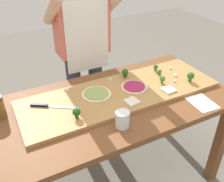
# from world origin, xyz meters

# --- Properties ---
(ground_plane) EXTENTS (8.00, 8.00, 0.00)m
(ground_plane) POSITION_xyz_m (0.00, 0.00, 0.00)
(ground_plane) COLOR #6B665B
(prep_table) EXTENTS (1.54, 0.80, 0.79)m
(prep_table) POSITION_xyz_m (0.00, 0.00, 0.68)
(prep_table) COLOR brown
(prep_table) RESTS_ON ground
(cutting_board) EXTENTS (1.35, 0.45, 0.02)m
(cutting_board) POSITION_xyz_m (0.06, 0.04, 0.80)
(cutting_board) COLOR #B27F47
(cutting_board) RESTS_ON prep_table
(chefs_knife) EXTENTS (0.26, 0.18, 0.02)m
(chefs_knife) POSITION_xyz_m (-0.42, 0.10, 0.82)
(chefs_knife) COLOR #B7BABF
(chefs_knife) RESTS_ON cutting_board
(pizza_whole_beet_magenta) EXTENTS (0.18, 0.18, 0.02)m
(pizza_whole_beet_magenta) POSITION_xyz_m (0.16, 0.04, 0.82)
(pizza_whole_beet_magenta) COLOR beige
(pizza_whole_beet_magenta) RESTS_ON cutting_board
(pizza_whole_pesto_green) EXTENTS (0.20, 0.20, 0.02)m
(pizza_whole_pesto_green) POSITION_xyz_m (-0.10, 0.08, 0.82)
(pizza_whole_pesto_green) COLOR beige
(pizza_whole_pesto_green) RESTS_ON cutting_board
(pizza_slice_near_right) EXTENTS (0.09, 0.09, 0.01)m
(pizza_slice_near_right) POSITION_xyz_m (0.06, -0.10, 0.82)
(pizza_slice_near_right) COLOR silver
(pizza_slice_near_right) RESTS_ON cutting_board
(pizza_slice_near_left) EXTENTS (0.09, 0.09, 0.01)m
(pizza_slice_near_left) POSITION_xyz_m (0.35, -0.10, 0.82)
(pizza_slice_near_left) COLOR silver
(pizza_slice_near_left) RESTS_ON cutting_board
(broccoli_floret_front_right) EXTENTS (0.03, 0.03, 0.05)m
(broccoli_floret_front_right) POSITION_xyz_m (0.44, 0.17, 0.85)
(broccoli_floret_front_right) COLOR #366618
(broccoli_floret_front_right) RESTS_ON cutting_board
(broccoli_floret_front_mid) EXTENTS (0.04, 0.04, 0.05)m
(broccoli_floret_front_mid) POSITION_xyz_m (0.43, 0.11, 0.84)
(broccoli_floret_front_mid) COLOR #487A23
(broccoli_floret_front_mid) RESTS_ON cutting_board
(broccoli_floret_center_right) EXTENTS (0.05, 0.05, 0.07)m
(broccoli_floret_center_right) POSITION_xyz_m (-0.30, -0.09, 0.85)
(broccoli_floret_center_right) COLOR #2C5915
(broccoli_floret_center_right) RESTS_ON cutting_board
(broccoli_floret_back_right) EXTENTS (0.04, 0.04, 0.06)m
(broccoli_floret_back_right) POSITION_xyz_m (0.37, 0.00, 0.85)
(broccoli_floret_back_right) COLOR #487A23
(broccoli_floret_back_right) RESTS_ON cutting_board
(broccoli_floret_back_left) EXTENTS (0.05, 0.05, 0.07)m
(broccoli_floret_back_left) POSITION_xyz_m (0.56, -0.07, 0.86)
(broccoli_floret_back_left) COLOR #366618
(broccoli_floret_back_left) RESTS_ON cutting_board
(broccoli_floret_back_mid) EXTENTS (0.05, 0.05, 0.07)m
(broccoli_floret_back_mid) POSITION_xyz_m (0.18, 0.20, 0.85)
(broccoli_floret_back_mid) COLOR #2C5915
(broccoli_floret_back_mid) RESTS_ON cutting_board
(cheese_crumble_a) EXTENTS (0.02, 0.02, 0.02)m
(cheese_crumble_a) POSITION_xyz_m (-0.26, 0.22, 0.82)
(cheese_crumble_a) COLOR white
(cheese_crumble_a) RESTS_ON cutting_board
(cheese_crumble_b) EXTENTS (0.02, 0.02, 0.02)m
(cheese_crumble_b) POSITION_xyz_m (0.06, 0.21, 0.82)
(cheese_crumble_b) COLOR white
(cheese_crumble_b) RESTS_ON cutting_board
(cheese_crumble_c) EXTENTS (0.02, 0.02, 0.01)m
(cheese_crumble_c) POSITION_xyz_m (0.46, -0.03, 0.82)
(cheese_crumble_c) COLOR silver
(cheese_crumble_c) RESTS_ON cutting_board
(cheese_crumble_d) EXTENTS (0.02, 0.02, 0.02)m
(cheese_crumble_d) POSITION_xyz_m (0.52, 0.04, 0.82)
(cheese_crumble_d) COLOR white
(cheese_crumble_d) RESTS_ON cutting_board
(cheese_crumble_e) EXTENTS (0.02, 0.02, 0.02)m
(cheese_crumble_e) POSITION_xyz_m (0.56, 0.15, 0.82)
(cheese_crumble_e) COLOR white
(cheese_crumble_e) RESTS_ON cutting_board
(flour_cup) EXTENTS (0.08, 0.08, 0.10)m
(flour_cup) POSITION_xyz_m (-0.09, -0.25, 0.83)
(flour_cup) COLOR white
(flour_cup) RESTS_ON prep_table
(recipe_note) EXTENTS (0.16, 0.19, 0.00)m
(recipe_note) POSITION_xyz_m (0.48, -0.29, 0.79)
(recipe_note) COLOR white
(recipe_note) RESTS_ON prep_table
(cook_center) EXTENTS (0.54, 0.39, 1.67)m
(cook_center) POSITION_xyz_m (0.01, 0.58, 1.00)
(cook_center) COLOR #333847
(cook_center) RESTS_ON ground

